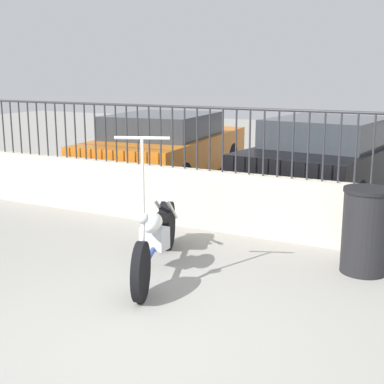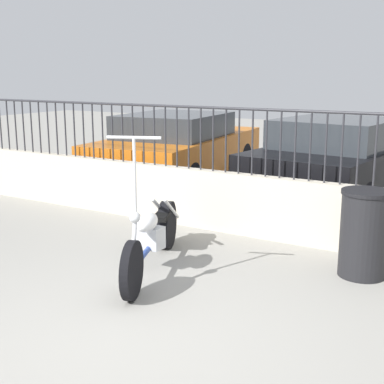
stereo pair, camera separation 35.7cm
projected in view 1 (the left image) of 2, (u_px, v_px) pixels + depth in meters
ground_plane at (144, 342)px, 4.29m from camera, size 40.00×40.00×0.00m
low_wall at (276, 208)px, 6.91m from camera, size 10.96×0.18×0.82m
fence_railing at (279, 132)px, 6.69m from camera, size 10.96×0.04×0.87m
motorcycle_blue at (157, 235)px, 5.88m from camera, size 0.98×2.10×1.55m
trash_bin at (366, 231)px, 5.71m from camera, size 0.52×0.52×0.93m
car_orange at (167, 147)px, 10.52m from camera, size 2.38×4.59×1.35m
car_black at (329, 159)px, 8.98m from camera, size 2.28×4.13×1.39m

